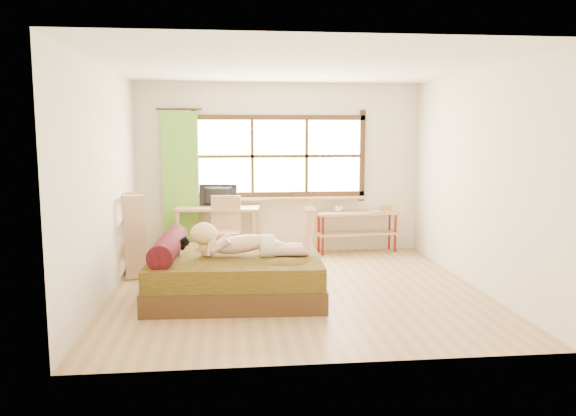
{
  "coord_description": "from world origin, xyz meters",
  "views": [
    {
      "loc": [
        -0.81,
        -6.68,
        1.93
      ],
      "look_at": [
        -0.08,
        0.2,
        0.99
      ],
      "focal_mm": 35.0,
      "sensor_mm": 36.0,
      "label": 1
    }
  ],
  "objects": [
    {
      "name": "desk",
      "position": [
        -0.98,
        1.95,
        0.68
      ],
      "size": [
        1.33,
        0.74,
        0.79
      ],
      "rotation": [
        0.0,
        0.0,
        -0.13
      ],
      "color": "tan",
      "rests_on": "floor"
    },
    {
      "name": "bookshelf",
      "position": [
        -2.08,
        0.92,
        0.56
      ],
      "size": [
        0.36,
        0.52,
        1.1
      ],
      "rotation": [
        0.0,
        0.0,
        0.19
      ],
      "color": "tan",
      "rests_on": "floor"
    },
    {
      "name": "wall_left",
      "position": [
        -2.25,
        0.0,
        1.35
      ],
      "size": [
        0.0,
        4.5,
        4.5
      ],
      "primitive_type": "plane",
      "rotation": [
        1.57,
        0.0,
        1.57
      ],
      "color": "silver",
      "rests_on": "floor"
    },
    {
      "name": "wall_right",
      "position": [
        2.25,
        0.0,
        1.35
      ],
      "size": [
        0.0,
        4.5,
        4.5
      ],
      "primitive_type": "plane",
      "rotation": [
        1.57,
        0.0,
        -1.57
      ],
      "color": "silver",
      "rests_on": "floor"
    },
    {
      "name": "kitten",
      "position": [
        -1.46,
        -0.11,
        0.62
      ],
      "size": [
        0.3,
        0.13,
        0.24
      ],
      "primitive_type": null,
      "rotation": [
        0.0,
        0.0,
        -0.05
      ],
      "color": "black",
      "rests_on": "bed"
    },
    {
      "name": "monitor",
      "position": [
        -0.98,
        2.0,
        0.96
      ],
      "size": [
        0.59,
        0.15,
        0.34
      ],
      "primitive_type": "imported",
      "rotation": [
        0.0,
        0.0,
        3.01
      ],
      "color": "black",
      "rests_on": "desk"
    },
    {
      "name": "chair",
      "position": [
        -0.87,
        1.59,
        0.55
      ],
      "size": [
        0.5,
        0.5,
        0.99
      ],
      "rotation": [
        0.0,
        0.0,
        -0.13
      ],
      "color": "tan",
      "rests_on": "floor"
    },
    {
      "name": "pipe_shelf",
      "position": [
        1.25,
        2.07,
        0.48
      ],
      "size": [
        1.34,
        0.45,
        0.75
      ],
      "rotation": [
        0.0,
        0.0,
        0.09
      ],
      "color": "tan",
      "rests_on": "floor"
    },
    {
      "name": "curtain",
      "position": [
        -1.55,
        2.13,
        1.15
      ],
      "size": [
        0.55,
        0.1,
        2.2
      ],
      "primitive_type": "cube",
      "color": "#4E9A2A",
      "rests_on": "wall_back"
    },
    {
      "name": "cup",
      "position": [
        0.94,
        2.07,
        0.71
      ],
      "size": [
        0.14,
        0.14,
        0.1
      ],
      "primitive_type": "imported",
      "rotation": [
        0.0,
        0.0,
        0.09
      ],
      "color": "gray",
      "rests_on": "pipe_shelf"
    },
    {
      "name": "ceiling",
      "position": [
        0.0,
        0.0,
        2.7
      ],
      "size": [
        4.5,
        4.5,
        0.0
      ],
      "primitive_type": "plane",
      "rotation": [
        3.14,
        0.0,
        0.0
      ],
      "color": "white",
      "rests_on": "wall_back"
    },
    {
      "name": "wall_front",
      "position": [
        0.0,
        -2.25,
        1.35
      ],
      "size": [
        4.5,
        0.0,
        4.5
      ],
      "primitive_type": "plane",
      "rotation": [
        -1.57,
        0.0,
        0.0
      ],
      "color": "silver",
      "rests_on": "floor"
    },
    {
      "name": "floor",
      "position": [
        0.0,
        0.0,
        0.0
      ],
      "size": [
        4.5,
        4.5,
        0.0
      ],
      "primitive_type": "plane",
      "color": "#9E754C",
      "rests_on": "ground"
    },
    {
      "name": "book",
      "position": [
        1.44,
        2.07,
        0.67
      ],
      "size": [
        0.17,
        0.23,
        0.02
      ],
      "primitive_type": "imported",
      "rotation": [
        0.0,
        0.0,
        0.09
      ],
      "color": "gray",
      "rests_on": "pipe_shelf"
    },
    {
      "name": "woman",
      "position": [
        -0.59,
        -0.26,
        0.8
      ],
      "size": [
        1.41,
        0.46,
        0.6
      ],
      "primitive_type": null,
      "rotation": [
        0.0,
        0.0,
        -0.05
      ],
      "color": "#E1AE91",
      "rests_on": "bed"
    },
    {
      "name": "wall_back",
      "position": [
        0.0,
        2.25,
        1.35
      ],
      "size": [
        4.5,
        0.0,
        4.5
      ],
      "primitive_type": "plane",
      "rotation": [
        1.57,
        0.0,
        0.0
      ],
      "color": "silver",
      "rests_on": "floor"
    },
    {
      "name": "bed",
      "position": [
        -0.79,
        -0.2,
        0.27
      ],
      "size": [
        2.06,
        1.68,
        0.76
      ],
      "rotation": [
        0.0,
        0.0,
        -0.05
      ],
      "color": "#34230F",
      "rests_on": "floor"
    },
    {
      "name": "window",
      "position": [
        0.0,
        2.22,
        1.51
      ],
      "size": [
        2.8,
        0.16,
        1.46
      ],
      "color": "#FFEDBF",
      "rests_on": "wall_back"
    }
  ]
}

